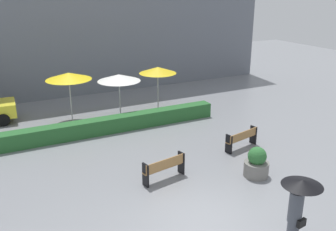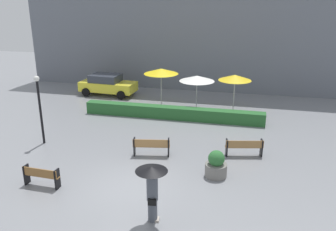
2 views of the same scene
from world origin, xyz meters
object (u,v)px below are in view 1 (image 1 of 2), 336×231
at_px(bench_far_right, 242,138).
at_px(patio_umbrella_yellow, 69,76).
at_px(patio_umbrella_yellow_far, 158,70).
at_px(planter_pot, 257,164).
at_px(patio_umbrella_white, 119,78).
at_px(pedestrian_with_umbrella, 298,202).
at_px(bench_mid_center, 165,167).

bearing_deg(bench_far_right, patio_umbrella_yellow, 130.34).
bearing_deg(patio_umbrella_yellow_far, planter_pot, -91.14).
relative_size(bench_far_right, patio_umbrella_white, 0.75).
bearing_deg(pedestrian_with_umbrella, patio_umbrella_yellow_far, 81.29).
bearing_deg(patio_umbrella_yellow_far, bench_mid_center, -113.96).
xyz_separation_m(planter_pot, patio_umbrella_white, (-2.21, 8.62, 1.69)).
distance_m(patio_umbrella_yellow, patio_umbrella_white, 2.57).
relative_size(planter_pot, patio_umbrella_yellow, 0.45).
height_order(bench_mid_center, patio_umbrella_white, patio_umbrella_white).
distance_m(bench_mid_center, patio_umbrella_yellow_far, 8.49).
xyz_separation_m(planter_pot, patio_umbrella_yellow_far, (0.18, 8.87, 1.81)).
bearing_deg(bench_mid_center, patio_umbrella_yellow_far, 66.04).
distance_m(patio_umbrella_white, patio_umbrella_yellow_far, 2.40).
bearing_deg(patio_umbrella_yellow, planter_pot, -62.65).
bearing_deg(patio_umbrella_white, bench_mid_center, -97.64).
bearing_deg(planter_pot, pedestrian_with_umbrella, -115.43).
height_order(bench_mid_center, pedestrian_with_umbrella, pedestrian_with_umbrella).
height_order(bench_far_right, patio_umbrella_yellow_far, patio_umbrella_yellow_far).
height_order(bench_mid_center, patio_umbrella_yellow_far, patio_umbrella_yellow_far).
bearing_deg(pedestrian_with_umbrella, patio_umbrella_white, 92.16).
distance_m(bench_far_right, bench_mid_center, 4.40).
distance_m(bench_mid_center, patio_umbrella_yellow, 8.20).
bearing_deg(bench_far_right, bench_mid_center, -166.98).
distance_m(pedestrian_with_umbrella, patio_umbrella_white, 12.33).
bearing_deg(patio_umbrella_yellow_far, bench_far_right, -82.09).
distance_m(bench_far_right, planter_pot, 2.53).
relative_size(patio_umbrella_yellow, patio_umbrella_white, 1.10).
height_order(bench_far_right, patio_umbrella_yellow, patio_umbrella_yellow).
bearing_deg(bench_mid_center, planter_pot, -21.99).
height_order(bench_far_right, planter_pot, planter_pot).
xyz_separation_m(planter_pot, patio_umbrella_yellow, (-4.72, 9.12, 1.93)).
relative_size(planter_pot, patio_umbrella_yellow_far, 0.47).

